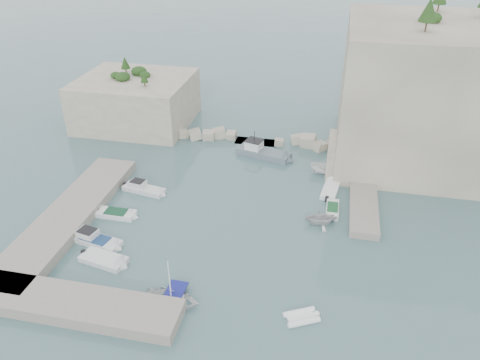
% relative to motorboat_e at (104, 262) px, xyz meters
% --- Properties ---
extents(ground, '(400.00, 400.00, 0.00)m').
position_rel_motorboat_e_xyz_m(ground, '(10.39, 6.45, 0.00)').
color(ground, slate).
rests_on(ground, ground).
extents(cliff_east, '(26.00, 22.00, 17.00)m').
position_rel_motorboat_e_xyz_m(cliff_east, '(33.39, 29.45, 8.50)').
color(cliff_east, beige).
rests_on(cliff_east, ground).
extents(cliff_terrace, '(8.00, 10.00, 2.50)m').
position_rel_motorboat_e_xyz_m(cliff_terrace, '(23.39, 24.45, 1.25)').
color(cliff_terrace, beige).
rests_on(cliff_terrace, ground).
extents(outcrop_west, '(16.00, 14.00, 7.00)m').
position_rel_motorboat_e_xyz_m(outcrop_west, '(-9.61, 31.45, 3.50)').
color(outcrop_west, beige).
rests_on(outcrop_west, ground).
extents(quay_west, '(5.00, 24.00, 1.10)m').
position_rel_motorboat_e_xyz_m(quay_west, '(-6.61, 5.45, 0.55)').
color(quay_west, '#9E9689').
rests_on(quay_west, ground).
extents(quay_south, '(18.00, 4.00, 1.10)m').
position_rel_motorboat_e_xyz_m(quay_south, '(0.39, -6.05, 0.55)').
color(quay_south, '#9E9689').
rests_on(quay_south, ground).
extents(ledge_east, '(3.00, 16.00, 0.80)m').
position_rel_motorboat_e_xyz_m(ledge_east, '(23.89, 16.45, 0.40)').
color(ledge_east, '#9E9689').
rests_on(ledge_east, ground).
extents(breakwater, '(28.00, 3.00, 1.40)m').
position_rel_motorboat_e_xyz_m(breakwater, '(9.39, 28.45, 0.70)').
color(breakwater, beige).
rests_on(breakwater, ground).
extents(motorboat_e, '(5.14, 2.88, 0.70)m').
position_rel_motorboat_e_xyz_m(motorboat_e, '(0.00, 0.00, 0.00)').
color(motorboat_e, silver).
rests_on(motorboat_e, ground).
extents(motorboat_c, '(4.62, 1.69, 0.70)m').
position_rel_motorboat_e_xyz_m(motorboat_c, '(-2.09, 7.24, 0.00)').
color(motorboat_c, white).
rests_on(motorboat_c, ground).
extents(motorboat_d, '(6.29, 3.05, 1.40)m').
position_rel_motorboat_e_xyz_m(motorboat_d, '(-2.11, 2.48, 0.00)').
color(motorboat_d, silver).
rests_on(motorboat_d, ground).
extents(motorboat_a, '(5.74, 2.57, 1.40)m').
position_rel_motorboat_e_xyz_m(motorboat_a, '(-1.06, 12.54, 0.00)').
color(motorboat_a, silver).
rests_on(motorboat_a, ground).
extents(rowboat, '(4.84, 3.51, 0.99)m').
position_rel_motorboat_e_xyz_m(rowboat, '(7.96, -3.72, 0.00)').
color(rowboat, white).
rests_on(rowboat, ground).
extents(inflatable_dinghy, '(3.27, 2.61, 0.44)m').
position_rel_motorboat_e_xyz_m(inflatable_dinghy, '(18.75, -3.20, 0.00)').
color(inflatable_dinghy, white).
rests_on(inflatable_dinghy, ground).
extents(tender_east_a, '(4.02, 3.67, 1.81)m').
position_rel_motorboat_e_xyz_m(tender_east_a, '(19.42, 10.35, 0.00)').
color(tender_east_a, silver).
rests_on(tender_east_a, ground).
extents(tender_east_b, '(1.37, 3.95, 0.70)m').
position_rel_motorboat_e_xyz_m(tender_east_b, '(20.58, 12.91, 0.00)').
color(tender_east_b, silver).
rests_on(tender_east_b, ground).
extents(tender_east_c, '(2.36, 5.33, 0.70)m').
position_rel_motorboat_e_xyz_m(tender_east_c, '(20.21, 17.19, 0.00)').
color(tender_east_c, white).
rests_on(tender_east_c, ground).
extents(tender_east_d, '(4.31, 1.74, 1.65)m').
position_rel_motorboat_e_xyz_m(tender_east_d, '(19.55, 21.21, 0.00)').
color(tender_east_d, white).
rests_on(tender_east_d, ground).
extents(work_boat, '(8.17, 4.23, 2.20)m').
position_rel_motorboat_e_xyz_m(work_boat, '(11.12, 24.24, 0.00)').
color(work_boat, slate).
rests_on(work_boat, ground).
extents(rowboat_mast, '(0.10, 0.10, 4.20)m').
position_rel_motorboat_e_xyz_m(rowboat_mast, '(7.96, -3.72, 2.59)').
color(rowboat_mast, white).
rests_on(rowboat_mast, rowboat).
extents(vegetation, '(53.48, 13.88, 13.40)m').
position_rel_motorboat_e_xyz_m(vegetation, '(28.22, 30.85, 17.93)').
color(vegetation, '#1E4219').
rests_on(vegetation, ground).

